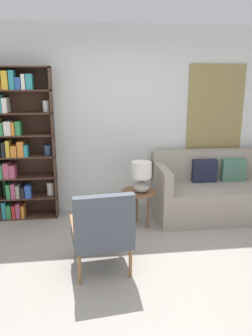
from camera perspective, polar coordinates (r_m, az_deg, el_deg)
The scene contains 7 objects.
ground_plane at distance 3.42m, azimuth 1.30°, elevation -19.52°, with size 14.00×14.00×0.00m, color #9E998E.
wall_back at distance 4.87m, azimuth -1.76°, elevation 8.11°, with size 6.40×0.08×2.70m.
bookshelf at distance 4.80m, azimuth -18.19°, elevation 3.77°, with size 0.81×0.30×2.12m.
armchair at distance 3.35m, azimuth -4.12°, elevation -10.52°, with size 0.66×0.67×0.90m.
couch at distance 5.04m, azimuth 16.19°, elevation -4.01°, with size 1.96×0.88×0.93m.
side_table at distance 4.40m, azimuth 2.18°, elevation -4.77°, with size 0.46×0.46×0.51m.
table_lamp at distance 4.27m, azimuth 2.70°, elevation -1.26°, with size 0.27×0.27×0.41m.
Camera 1 is at (-0.43, -2.79, 1.94)m, focal length 35.00 mm.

